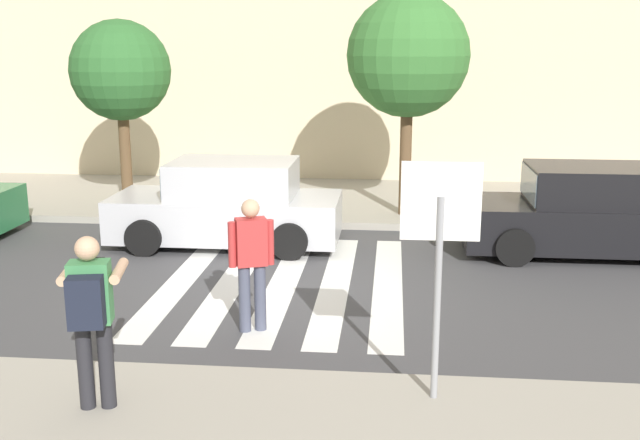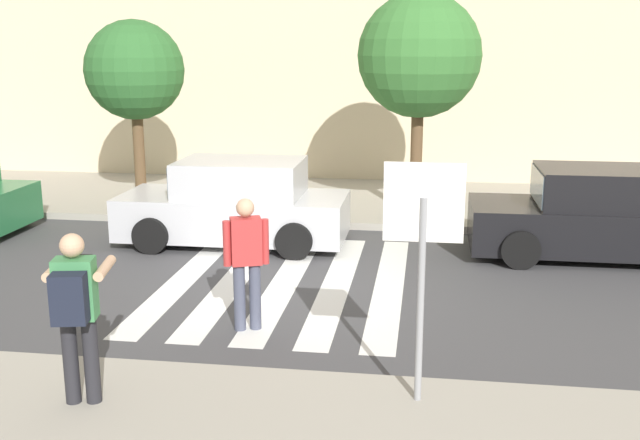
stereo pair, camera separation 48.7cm
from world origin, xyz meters
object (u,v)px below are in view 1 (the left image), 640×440
Objects in this scene: parked_car_black at (586,213)px; street_tree_west at (120,71)px; stop_sign at (440,229)px; parked_car_silver at (228,206)px; pedestrian_crossing at (252,258)px; photographer_with_backpack at (91,308)px; street_tree_center at (408,56)px.

parked_car_black is 9.65m from street_tree_west.
parked_car_black is (2.89, 6.00, -1.15)m from stop_sign.
stop_sign is 0.58× the size of parked_car_silver.
stop_sign reaches higher than pedestrian_crossing.
photographer_with_backpack is 6.58m from parked_car_silver.
parked_car_silver is 4.33m from street_tree_west.
stop_sign is 1.39× the size of pedestrian_crossing.
street_tree_west is (-2.76, 2.42, 2.28)m from parked_car_silver.
street_tree_center is (-3.09, 2.20, 2.61)m from parked_car_black.
pedestrian_crossing is 0.42× the size of parked_car_black.
stop_sign is 8.32m from street_tree_center.
photographer_with_backpack is 9.01m from parked_car_black.
street_tree_west is at bearing 126.22° from stop_sign.
parked_car_silver and parked_car_black have the same top height.
street_tree_west is at bearing 107.86° from photographer_with_backpack.
stop_sign is at bearing -53.78° from street_tree_west.
photographer_with_backpack is at bearing -133.19° from parked_car_black.
pedestrian_crossing reaches higher than parked_car_black.
street_tree_center is (2.00, 6.28, 2.36)m from pedestrian_crossing.
street_tree_center is (3.07, 8.76, 2.17)m from photographer_with_backpack.
photographer_with_backpack is at bearing -88.84° from parked_car_silver.
pedestrian_crossing is 4.26m from parked_car_silver.
pedestrian_crossing is (-2.20, 1.91, -0.90)m from stop_sign.
pedestrian_crossing is 7.00m from street_tree_center.
street_tree_west reaches higher than stop_sign.
street_tree_west reaches higher than photographer_with_backpack.
photographer_with_backpack is 0.42× the size of parked_car_silver.
pedestrian_crossing is at bearing 66.69° from photographer_with_backpack.
photographer_with_backpack is 2.70m from pedestrian_crossing.
pedestrian_crossing is at bearing -73.63° from parked_car_silver.
street_tree_west is (-3.96, 6.51, 2.03)m from pedestrian_crossing.
stop_sign is 0.61× the size of street_tree_west.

